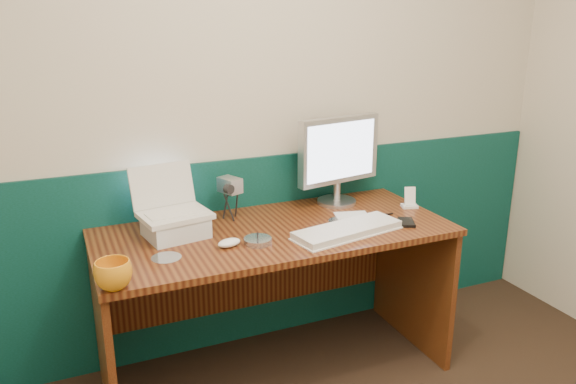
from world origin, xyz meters
name	(u,v)px	position (x,y,z in m)	size (l,w,h in m)	color
back_wall	(251,107)	(0.00, 1.75, 1.25)	(3.50, 0.04, 2.50)	beige
wainscot	(255,250)	(0.00, 1.74, 0.50)	(3.48, 0.02, 1.00)	#073328
desk	(275,303)	(-0.03, 1.38, 0.38)	(1.60, 0.70, 0.75)	#3C160A
laptop_riser	(176,227)	(-0.46, 1.47, 0.79)	(0.25, 0.21, 0.09)	silver
laptop	(173,191)	(-0.46, 1.47, 0.96)	(0.29, 0.22, 0.24)	silver
monitor	(338,159)	(0.40, 1.60, 0.98)	(0.47, 0.13, 0.47)	#BABABF
keyboard	(347,231)	(0.24, 1.20, 0.76)	(0.50, 0.17, 0.03)	white
mouse_right	(381,219)	(0.46, 1.27, 0.77)	(0.10, 0.06, 0.03)	white
mouse_left	(229,243)	(-0.28, 1.27, 0.77)	(0.10, 0.06, 0.03)	white
mug	(113,275)	(-0.77, 1.07, 0.80)	(0.13, 0.13, 0.10)	orange
camcorder	(230,201)	(-0.17, 1.59, 0.84)	(0.08, 0.12, 0.18)	#B0AFB5
cd_spindle	(258,241)	(-0.16, 1.25, 0.76)	(0.12, 0.12, 0.02)	#ADB2BE
cd_loose_a	(166,257)	(-0.55, 1.26, 0.75)	(0.12, 0.12, 0.00)	silver
cd_loose_b	(340,220)	(0.29, 1.36, 0.75)	(0.11, 0.11, 0.00)	#AEB5BE
pen	(381,215)	(0.50, 1.34, 0.75)	(0.01, 0.01, 0.14)	black
papers	(352,215)	(0.38, 1.40, 0.75)	(0.16, 0.11, 0.00)	silver
dock	(409,206)	(0.71, 1.39, 0.76)	(0.08, 0.06, 0.01)	white
music_player	(410,196)	(0.71, 1.39, 0.81)	(0.05, 0.01, 0.09)	white
pda	(406,222)	(0.56, 1.20, 0.76)	(0.07, 0.11, 0.01)	black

